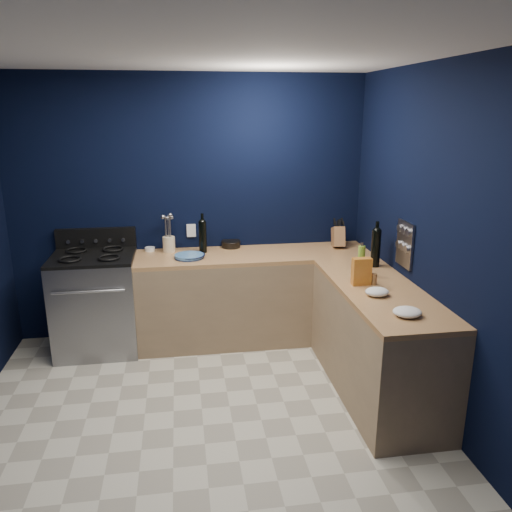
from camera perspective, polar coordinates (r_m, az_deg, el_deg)
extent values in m
cube|color=beige|center=(3.99, -5.96, -18.57)|extent=(3.50, 3.50, 0.02)
cube|color=silver|center=(3.29, -7.40, 22.19)|extent=(3.50, 3.50, 0.02)
cube|color=black|center=(5.13, -7.41, 5.32)|extent=(3.50, 0.02, 2.60)
cube|color=black|center=(3.89, 20.27, 0.91)|extent=(0.02, 3.50, 2.60)
cube|color=black|center=(1.80, -4.23, -16.19)|extent=(3.50, 0.02, 2.60)
cube|color=#8F7455|center=(5.10, -0.18, -4.77)|extent=(2.30, 0.63, 0.86)
cube|color=brown|center=(4.96, -0.19, 0.09)|extent=(2.30, 0.63, 0.04)
cube|color=#8F7455|center=(4.29, 13.43, -9.50)|extent=(0.63, 1.67, 0.86)
cube|color=brown|center=(4.12, 13.84, -3.85)|extent=(0.63, 1.67, 0.04)
cube|color=gray|center=(5.10, -17.50, -5.23)|extent=(0.76, 0.66, 0.92)
cube|color=black|center=(4.81, -18.02, -6.70)|extent=(0.59, 0.02, 0.42)
cube|color=black|center=(4.95, -17.96, -0.10)|extent=(0.76, 0.66, 0.03)
cube|color=black|center=(5.21, -17.57, 1.93)|extent=(0.76, 0.06, 0.20)
cube|color=gray|center=(4.38, 16.44, 1.28)|extent=(0.02, 0.28, 0.38)
cube|color=white|center=(5.15, -7.31, 2.87)|extent=(0.09, 0.02, 0.13)
cylinder|color=#3C67AE|center=(4.83, -7.54, -0.03)|extent=(0.31, 0.31, 0.03)
cylinder|color=white|center=(5.14, -11.87, 0.77)|extent=(0.10, 0.10, 0.04)
cylinder|color=beige|center=(5.07, -9.79, 1.32)|extent=(0.15, 0.15, 0.15)
cylinder|color=black|center=(4.98, -6.02, 2.15)|extent=(0.10, 0.10, 0.31)
cylinder|color=black|center=(5.16, -2.84, 1.37)|extent=(0.23, 0.23, 0.07)
cube|color=brown|center=(5.23, 9.24, 2.12)|extent=(0.14, 0.25, 0.25)
cylinder|color=black|center=(4.62, 13.35, 0.83)|extent=(0.10, 0.10, 0.33)
cylinder|color=#7AAA30|center=(4.37, 11.77, -0.51)|extent=(0.06, 0.06, 0.26)
cylinder|color=olive|center=(4.20, 11.30, -2.29)|extent=(0.05, 0.05, 0.09)
cylinder|color=olive|center=(4.18, 13.15, -2.56)|extent=(0.05, 0.05, 0.09)
cube|color=#A32122|center=(4.13, 11.81, -1.72)|extent=(0.15, 0.07, 0.22)
ellipsoid|color=white|center=(3.94, 13.49, -3.95)|extent=(0.19, 0.17, 0.06)
ellipsoid|color=white|center=(3.62, 16.69, -6.06)|extent=(0.24, 0.23, 0.06)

